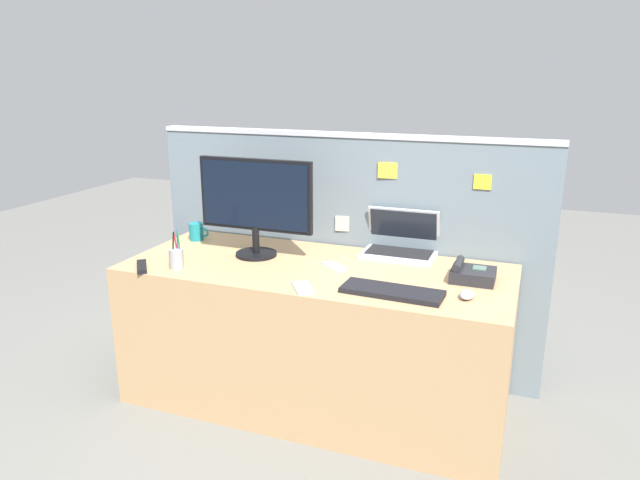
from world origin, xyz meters
TOP-DOWN VIEW (x-y plane):
  - ground_plane at (0.00, 0.00)m, footprint 10.00×10.00m
  - desk at (0.00, 0.00)m, footprint 1.85×0.76m
  - cubicle_divider at (0.00, 0.42)m, footprint 2.14×0.08m
  - desktop_monitor at (-0.35, 0.07)m, footprint 0.60×0.21m
  - laptop at (0.33, 0.33)m, footprint 0.36×0.25m
  - desk_phone at (0.72, 0.06)m, footprint 0.19×0.17m
  - keyboard_main at (0.43, -0.22)m, footprint 0.43×0.17m
  - computer_mouse_right_hand at (-0.71, -0.11)m, footprint 0.08×0.11m
  - computer_mouse_left_hand at (0.73, -0.16)m, footprint 0.06×0.10m
  - pen_cup at (-0.61, -0.25)m, footprint 0.07×0.07m
  - cell_phone_white_slab at (0.08, 0.03)m, footprint 0.15×0.14m
  - cell_phone_silver_slab at (0.05, -0.29)m, footprint 0.15×0.17m
  - tv_remote at (-0.77, -0.32)m, footprint 0.14×0.16m
  - coffee_mug at (-0.78, 0.20)m, footprint 0.12×0.08m

SIDE VIEW (x-z plane):
  - ground_plane at x=0.00m, z-range 0.00..0.00m
  - desk at x=0.00m, z-range 0.00..0.71m
  - cubicle_divider at x=0.00m, z-range 0.00..1.31m
  - cell_phone_white_slab at x=0.08m, z-range 0.71..0.72m
  - cell_phone_silver_slab at x=0.05m, z-range 0.71..0.72m
  - tv_remote at x=-0.77m, z-range 0.71..0.73m
  - keyboard_main at x=0.43m, z-range 0.71..0.74m
  - computer_mouse_right_hand at x=-0.71m, z-range 0.71..0.75m
  - computer_mouse_left_hand at x=0.73m, z-range 0.71..0.75m
  - desk_phone at x=0.72m, z-range 0.70..0.79m
  - coffee_mug at x=-0.78m, z-range 0.71..0.81m
  - pen_cup at x=-0.61m, z-range 0.67..0.86m
  - laptop at x=0.33m, z-range 0.65..0.89m
  - desktop_monitor at x=-0.35m, z-range 0.75..1.24m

